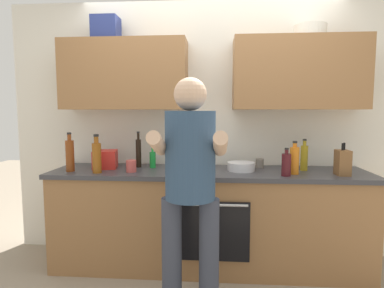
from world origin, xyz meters
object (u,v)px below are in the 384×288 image
at_px(bottle_syrup, 97,157).
at_px(cup_coffee, 187,167).
at_px(cup_stoneware, 260,163).
at_px(knife_block, 343,162).
at_px(bottle_soy, 139,152).
at_px(cup_ceramic, 131,166).
at_px(person_standing, 190,179).
at_px(bottle_wine, 286,164).
at_px(bottle_soda, 153,159).
at_px(bottle_juice, 294,160).
at_px(bottle_oil, 304,157).
at_px(mixing_bowl, 241,166).
at_px(grocery_bag_crisps, 105,159).
at_px(bottle_vinegar, 70,155).

height_order(bottle_syrup, cup_coffee, bottle_syrup).
xyz_separation_m(bottle_syrup, cup_stoneware, (1.44, 0.37, -0.10)).
bearing_deg(bottle_syrup, knife_block, 1.82).
height_order(bottle_soy, cup_ceramic, bottle_soy).
distance_m(person_standing, bottle_wine, 0.93).
bearing_deg(bottle_soda, bottle_juice, -9.59).
relative_size(bottle_oil, mixing_bowl, 1.17).
bearing_deg(mixing_bowl, cup_stoneware, 42.16).
bearing_deg(bottle_oil, bottle_juice, -125.80).
relative_size(bottle_soy, bottle_syrup, 1.02).
relative_size(knife_block, grocery_bag_crisps, 1.29).
bearing_deg(bottle_vinegar, cup_coffee, 2.15).
distance_m(bottle_oil, cup_stoneware, 0.40).
bearing_deg(person_standing, bottle_wine, 35.93).
distance_m(bottle_juice, mixing_bowl, 0.46).
distance_m(bottle_soda, bottle_wine, 1.22).
bearing_deg(bottle_soy, bottle_oil, -1.94).
xyz_separation_m(bottle_soy, cup_ceramic, (-0.01, -0.25, -0.09)).
bearing_deg(cup_stoneware, knife_block, -25.25).
relative_size(bottle_soda, cup_ceramic, 1.99).
xyz_separation_m(bottle_juice, cup_stoneware, (-0.25, 0.29, -0.08)).
distance_m(bottle_juice, knife_block, 0.39).
bearing_deg(bottle_soy, grocery_bag_crisps, -165.47).
relative_size(person_standing, bottle_oil, 5.79).
bearing_deg(bottle_oil, knife_block, -35.67).
relative_size(bottle_vinegar, cup_ceramic, 3.29).
distance_m(bottle_vinegar, bottle_oil, 2.10).
xyz_separation_m(bottle_soda, grocery_bag_crisps, (-0.44, -0.06, 0.00)).
bearing_deg(bottle_vinegar, cup_stoneware, 10.64).
bearing_deg(bottle_soda, knife_block, -7.84).
xyz_separation_m(bottle_juice, bottle_wine, (-0.08, -0.09, -0.02)).
relative_size(cup_stoneware, knife_block, 0.32).
bearing_deg(bottle_vinegar, bottle_soda, 19.43).
bearing_deg(bottle_soy, bottle_vinegar, -154.99).
bearing_deg(person_standing, knife_block, 26.68).
relative_size(cup_stoneware, mixing_bowl, 0.35).
bearing_deg(bottle_juice, bottle_wine, -134.11).
bearing_deg(grocery_bag_crisps, cup_ceramic, -30.06).
bearing_deg(cup_ceramic, cup_stoneware, 14.95).
distance_m(bottle_wine, cup_coffee, 0.84).
height_order(bottle_vinegar, grocery_bag_crisps, bottle_vinegar).
distance_m(bottle_vinegar, knife_block, 2.35).
distance_m(cup_coffee, mixing_bowl, 0.49).
relative_size(bottle_soda, bottle_juice, 0.74).
height_order(bottle_juice, cup_ceramic, bottle_juice).
bearing_deg(bottle_soy, knife_block, -7.69).
relative_size(bottle_syrup, mixing_bowl, 1.37).
bearing_deg(cup_ceramic, bottle_syrup, -167.82).
bearing_deg(cup_ceramic, bottle_vinegar, -178.80).
distance_m(person_standing, bottle_syrup, 1.02).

